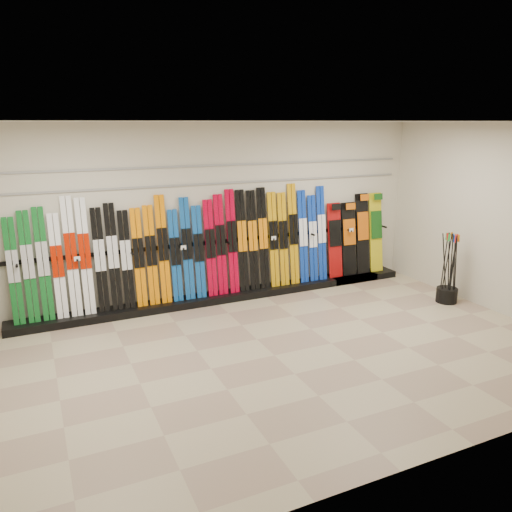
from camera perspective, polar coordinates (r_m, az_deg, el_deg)
name	(u,v)px	position (r m, az deg, el deg)	size (l,w,h in m)	color
floor	(274,355)	(6.74, 2.12, -11.28)	(8.00, 8.00, 0.00)	gray
back_wall	(209,213)	(8.48, -5.41, 4.87)	(8.00, 8.00, 0.00)	beige
right_wall	(503,220)	(8.76, 26.37, 3.68)	(5.00, 5.00, 0.00)	beige
ceiling	(277,121)	(6.04, 2.40, 15.13)	(8.00, 8.00, 0.00)	silver
ski_rack_base	(227,296)	(8.73, -3.30, -4.58)	(8.00, 0.40, 0.12)	black
skis	(188,249)	(8.32, -7.75, 0.78)	(5.38, 0.26, 1.82)	#116522
snowboards	(356,236)	(9.84, 11.37, 2.23)	(1.24, 0.24, 1.55)	#990C0C
pole_bin	(447,295)	(9.17, 20.95, -4.18)	(0.35, 0.35, 0.25)	black
ski_poles	(450,268)	(9.02, 21.27, -1.30)	(0.28, 0.29, 1.18)	black
slatwall_rail_0	(208,184)	(8.39, -5.45, 8.21)	(7.60, 0.02, 0.03)	gray
slatwall_rail_1	(208,166)	(8.36, -5.50, 10.25)	(7.60, 0.02, 0.03)	gray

